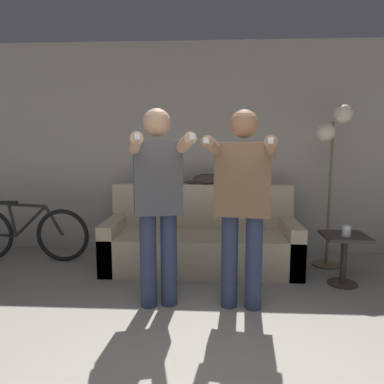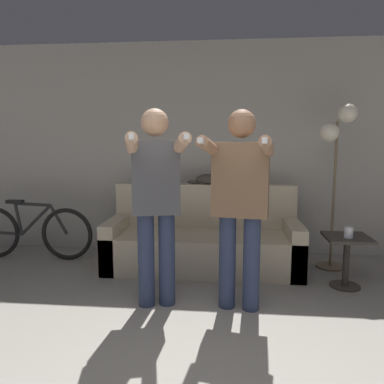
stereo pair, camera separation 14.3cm
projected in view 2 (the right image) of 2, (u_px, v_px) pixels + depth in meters
The scene contains 9 objects.
wall_back at pixel (214, 149), 4.66m from camera, with size 10.00×0.05×2.60m.
couch at pixel (203, 243), 4.17m from camera, with size 2.10×0.81×0.90m.
person_left at pixel (156, 195), 3.09m from camera, with size 0.57×0.74×1.67m.
person_right at pixel (240, 196), 3.03m from camera, with size 0.59×0.73×1.66m.
cat at pixel (212, 179), 4.35m from camera, with size 0.49×0.12×0.16m.
floor_lamp at pixel (337, 142), 4.01m from camera, with size 0.39×0.31×1.80m.
side_table at pixel (347, 251), 3.59m from camera, with size 0.41×0.41×0.50m.
cup at pixel (349, 232), 3.51m from camera, with size 0.08×0.08×0.10m.
bicycle at pixel (30, 232), 4.46m from camera, with size 1.53×0.07×0.71m.
Camera 2 is at (0.18, -1.49, 1.41)m, focal length 35.00 mm.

